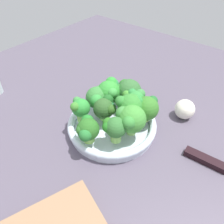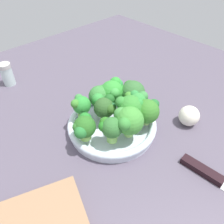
{
  "view_description": "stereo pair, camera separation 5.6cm",
  "coord_description": "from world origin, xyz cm",
  "views": [
    {
      "loc": [
        26.62,
        -34.15,
        43.12
      ],
      "look_at": [
        0.01,
        -1.41,
        6.22
      ],
      "focal_mm": 36.11,
      "sensor_mm": 36.0,
      "label": 1
    },
    {
      "loc": [
        30.72,
        -30.34,
        43.12
      ],
      "look_at": [
        0.01,
        -1.41,
        6.22
      ],
      "focal_mm": 36.11,
      "sensor_mm": 36.0,
      "label": 2
    }
  ],
  "objects": [
    {
      "name": "broccoli_floret_8",
      "position": [
        -1.48,
        7.3,
        7.17
      ],
      "size": [
        7.38,
        6.67,
        7.29
      ],
      "color": "#96CA67",
      "rests_on": "bowl"
    },
    {
      "name": "broccoli_floret_6",
      "position": [
        2.11,
        5.4,
        7.27
      ],
      "size": [
        5.65,
        5.65,
        6.54
      ],
      "color": "#89CD5E",
      "rests_on": "bowl"
    },
    {
      "name": "broccoli_floret_0",
      "position": [
        3.42,
        1.49,
        8.05
      ],
      "size": [
        6.39,
        6.26,
        7.94
      ],
      "color": "#90CF64",
      "rests_on": "bowl"
    },
    {
      "name": "broccoli_floret_1",
      "position": [
        -0.11,
        -10.12,
        6.88
      ],
      "size": [
        5.4,
        6.09,
        6.27
      ],
      "color": "#85BF56",
      "rests_on": "bowl"
    },
    {
      "name": "broccoli_floret_5",
      "position": [
        6.05,
        -1.99,
        7.79
      ],
      "size": [
        7.33,
        7.42,
        7.84
      ],
      "color": "#81B654",
      "rests_on": "bowl"
    },
    {
      "name": "broccoli_floret_3",
      "position": [
        4.51,
        -6.1,
        7.16
      ],
      "size": [
        5.68,
        4.96,
        6.6
      ],
      "color": "#7FBC55",
      "rests_on": "bowl"
    },
    {
      "name": "garlic_bulb",
      "position": [
        12.39,
        15.27,
        2.76
      ],
      "size": [
        5.52,
        5.52,
        5.52
      ],
      "primitive_type": "sphere",
      "color": "white",
      "rests_on": "ground_plane"
    },
    {
      "name": "ground_plane",
      "position": [
        0.0,
        0.0,
        -1.25
      ],
      "size": [
        130.0,
        130.0,
        2.5
      ],
      "primitive_type": "cube",
      "color": "#554D5D"
    },
    {
      "name": "broccoli_floret_4",
      "position": [
        -6.27,
        -6.16,
        7.22
      ],
      "size": [
        5.07,
        5.11,
        6.54
      ],
      "color": "#77B84D",
      "rests_on": "bowl"
    },
    {
      "name": "bowl",
      "position": [
        0.01,
        -1.41,
        1.64
      ],
      "size": [
        23.11,
        23.11,
        3.22
      ],
      "color": "silver",
      "rests_on": "ground_plane"
    },
    {
      "name": "broccoli_floret_10",
      "position": [
        -1.98,
        -1.76,
        6.77
      ],
      "size": [
        5.83,
        6.05,
        6.18
      ],
      "color": "#86C857",
      "rests_on": "bowl"
    },
    {
      "name": "broccoli_floret_7",
      "position": [
        -6.18,
        -0.4,
        6.97
      ],
      "size": [
        6.08,
        6.43,
        6.55
      ],
      "color": "#83B852",
      "rests_on": "bowl"
    },
    {
      "name": "broccoli_floret_2",
      "position": [
        -4.86,
        3.49,
        7.6
      ],
      "size": [
        6.66,
        7.05,
        7.49
      ],
      "color": "#A2D567",
      "rests_on": "bowl"
    },
    {
      "name": "broccoli_floret_9",
      "position": [
        6.26,
        4.22,
        7.19
      ],
      "size": [
        6.11,
        7.2,
        6.91
      ],
      "color": "#9DC765",
      "rests_on": "bowl"
    }
  ]
}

